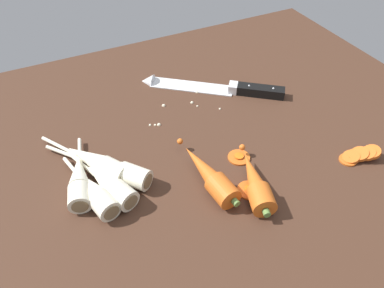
% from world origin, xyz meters
% --- Properties ---
extents(ground_plane, '(1.20, 0.90, 0.04)m').
position_xyz_m(ground_plane, '(0.00, 0.00, -0.02)').
color(ground_plane, '#42281C').
extents(chefs_knife, '(0.30, 0.24, 0.04)m').
position_xyz_m(chefs_knife, '(0.13, 0.15, 0.01)').
color(chefs_knife, silver).
rests_on(chefs_knife, ground_plane).
extents(whole_carrot, '(0.05, 0.19, 0.04)m').
position_xyz_m(whole_carrot, '(-0.01, -0.11, 0.02)').
color(whole_carrot, '#D6601E').
rests_on(whole_carrot, ground_plane).
extents(whole_carrot_second, '(0.08, 0.16, 0.04)m').
position_xyz_m(whole_carrot_second, '(0.05, -0.16, 0.02)').
color(whole_carrot_second, '#D6601E').
rests_on(whole_carrot_second, ground_plane).
extents(parsnip_front, '(0.06, 0.18, 0.04)m').
position_xyz_m(parsnip_front, '(-0.22, -0.02, 0.02)').
color(parsnip_front, silver).
rests_on(parsnip_front, ground_plane).
extents(parsnip_mid_left, '(0.13, 0.19, 0.04)m').
position_xyz_m(parsnip_mid_left, '(-0.18, 0.01, 0.02)').
color(parsnip_mid_left, silver).
rests_on(parsnip_mid_left, ground_plane).
extents(parsnip_mid_right, '(0.09, 0.18, 0.04)m').
position_xyz_m(parsnip_mid_right, '(-0.18, -0.05, 0.02)').
color(parsnip_mid_right, silver).
rests_on(parsnip_mid_right, ground_plane).
extents(parsnip_back, '(0.16, 0.19, 0.04)m').
position_xyz_m(parsnip_back, '(-0.16, -0.02, 0.02)').
color(parsnip_back, silver).
rests_on(parsnip_back, ground_plane).
extents(parsnip_outer, '(0.07, 0.18, 0.04)m').
position_xyz_m(parsnip_outer, '(-0.21, -0.06, 0.02)').
color(parsnip_outer, silver).
rests_on(parsnip_outer, ground_plane).
extents(carrot_slice_stack, '(0.08, 0.05, 0.03)m').
position_xyz_m(carrot_slice_stack, '(0.28, -0.18, 0.01)').
color(carrot_slice_stack, '#D6601E').
rests_on(carrot_slice_stack, ground_plane).
extents(carrot_slice_stray_near, '(0.04, 0.04, 0.01)m').
position_xyz_m(carrot_slice_stray_near, '(0.07, -0.08, 0.00)').
color(carrot_slice_stray_near, '#D6601E').
rests_on(carrot_slice_stray_near, ground_plane).
extents(carrot_slice_stray_mid, '(0.04, 0.04, 0.01)m').
position_xyz_m(carrot_slice_stray_mid, '(0.05, -0.16, 0.00)').
color(carrot_slice_stray_mid, '#D6601E').
rests_on(carrot_slice_stray_mid, ground_plane).
extents(mince_crumbs, '(0.17, 0.09, 0.01)m').
position_xyz_m(mince_crumbs, '(0.03, 0.11, 0.00)').
color(mince_crumbs, beige).
rests_on(mince_crumbs, ground_plane).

